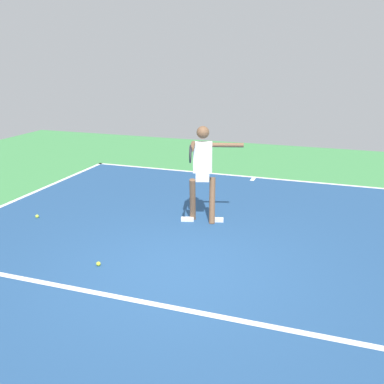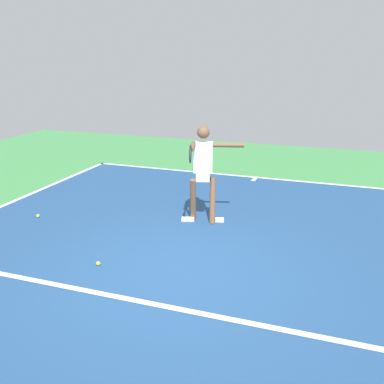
{
  "view_description": "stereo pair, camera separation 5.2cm",
  "coord_description": "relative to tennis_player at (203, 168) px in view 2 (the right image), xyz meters",
  "views": [
    {
      "loc": [
        -2.07,
        5.35,
        3.01
      ],
      "look_at": [
        0.15,
        -1.03,
        0.9
      ],
      "focal_mm": 41.22,
      "sensor_mm": 36.0,
      "label": 1
    },
    {
      "loc": [
        -2.11,
        5.33,
        3.01
      ],
      "look_at": [
        0.15,
        -1.03,
        0.9
      ],
      "focal_mm": 41.22,
      "sensor_mm": 36.0,
      "label": 2
    }
  ],
  "objects": [
    {
      "name": "tennis_ball_near_service_line",
      "position": [
        0.91,
        2.23,
        -1.02
      ],
      "size": [
        0.07,
        0.07,
        0.07
      ],
      "primitive_type": "sphere",
      "color": "#CCE033",
      "rests_on": "ground_plane"
    },
    {
      "name": "court_line_service",
      "position": [
        -0.29,
        2.93,
        -1.05
      ],
      "size": [
        6.84,
        0.1,
        0.01
      ],
      "primitive_type": "cube",
      "color": "white",
      "rests_on": "ground_plane"
    },
    {
      "name": "court_surface",
      "position": [
        -0.29,
        2.03,
        -1.05
      ],
      "size": [
        9.12,
        11.06,
        0.0
      ],
      "primitive_type": "cube",
      "color": "navy",
      "rests_on": "ground_plane"
    },
    {
      "name": "tennis_ball_near_player",
      "position": [
        3.08,
        0.84,
        -1.02
      ],
      "size": [
        0.07,
        0.07,
        0.07
      ],
      "primitive_type": "sphere",
      "color": "#C6E53D",
      "rests_on": "ground_plane"
    },
    {
      "name": "court_line_centre_mark",
      "position": [
        -0.29,
        -3.25,
        -1.05
      ],
      "size": [
        0.1,
        0.3,
        0.01
      ],
      "primitive_type": "cube",
      "color": "white",
      "rests_on": "ground_plane"
    },
    {
      "name": "court_line_baseline_near",
      "position": [
        -0.29,
        -3.45,
        -1.05
      ],
      "size": [
        9.12,
        0.1,
        0.01
      ],
      "primitive_type": "cube",
      "color": "white",
      "rests_on": "ground_plane"
    },
    {
      "name": "ground_plane",
      "position": [
        -0.29,
        2.03,
        -1.05
      ],
      "size": [
        19.88,
        19.88,
        0.0
      ],
      "primitive_type": "plane",
      "color": "#428E4C"
    },
    {
      "name": "tennis_player",
      "position": [
        0.0,
        0.0,
        0.0
      ],
      "size": [
        1.11,
        1.31,
        1.82
      ],
      "rotation": [
        0.0,
        0.0,
        0.28
      ],
      "color": "brown",
      "rests_on": "ground_plane"
    }
  ]
}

